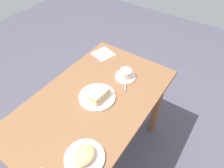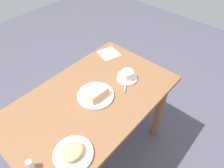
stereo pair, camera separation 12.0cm
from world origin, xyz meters
name	(u,v)px [view 1 (the left image)]	position (x,y,z in m)	size (l,w,h in m)	color
ground_plane	(98,153)	(0.00, 0.00, 0.00)	(6.00, 6.00, 0.00)	#4C4957
dining_table	(94,112)	(0.00, 0.00, 0.63)	(1.19, 0.72, 0.76)	brown
sandwich_plate	(97,97)	(-0.04, 0.01, 0.77)	(0.25, 0.25, 0.01)	silver
sandwich_front	(100,95)	(-0.03, 0.04, 0.81)	(0.14, 0.08, 0.06)	#DCB181
coffee_saucer	(125,77)	(-0.31, 0.07, 0.77)	(0.15, 0.15, 0.01)	silver
coffee_cup	(125,73)	(-0.31, 0.06, 0.81)	(0.09, 0.11, 0.06)	silver
spoon	(125,84)	(-0.24, 0.11, 0.78)	(0.09, 0.06, 0.01)	silver
side_plate	(85,158)	(0.34, 0.21, 0.77)	(0.21, 0.21, 0.01)	silver
side_food_pile	(84,155)	(0.34, 0.21, 0.80)	(0.13, 0.11, 0.04)	tan
napkin	(103,54)	(-0.45, -0.24, 0.76)	(0.15, 0.15, 0.00)	white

